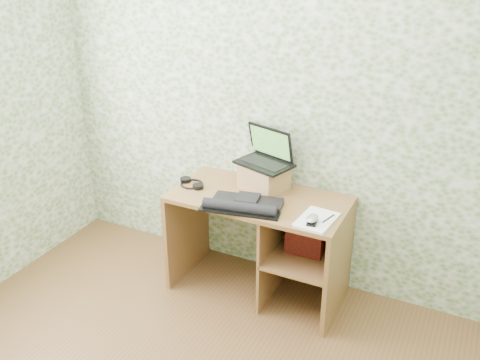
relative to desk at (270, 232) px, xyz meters
The scene contains 10 objects.
wall_back 0.87m from the desk, 105.57° to the left, with size 3.50×3.50×0.00m, color silver.
desk is the anchor object (origin of this frame).
riser 0.39m from the desk, 133.01° to the left, with size 0.29×0.24×0.18m, color #936142.
laptop 0.54m from the desk, 124.77° to the left, with size 0.43×0.36×0.25m.
keyboard 0.38m from the desk, 115.68° to the right, with size 0.53×0.35×0.07m.
headphones 0.65m from the desk, behind, with size 0.21×0.21×0.03m.
notepad 0.50m from the desk, 24.60° to the right, with size 0.21×0.29×0.01m, color white.
mouse 0.53m from the desk, 32.12° to the right, with size 0.07×0.11×0.04m, color #BDBDBF.
pen 0.54m from the desk, 17.48° to the right, with size 0.01×0.01×0.13m, color black.
red_box 0.27m from the desk, ahead, with size 0.25×0.08×0.30m, color maroon.
Camera 1 is at (1.30, -1.52, 2.38)m, focal length 40.00 mm.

